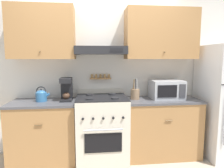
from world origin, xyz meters
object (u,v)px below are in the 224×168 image
Objects in this scene: tea_kettle at (41,95)px; coffee_maker at (66,89)px; microwave at (166,89)px; stove_range at (102,128)px; utensil_crock at (135,94)px.

coffee_maker is (0.36, 0.03, 0.08)m from tea_kettle.
stove_range is at bearing -174.81° from microwave.
utensil_crock reaches higher than microwave.
tea_kettle is 1.38m from utensil_crock.
microwave reaches higher than tea_kettle.
coffee_maker is at bearing 168.13° from stove_range.
utensil_crock is at bearing -1.88° from coffee_maker.
coffee_maker is 1.03m from utensil_crock.
tea_kettle is 0.37m from coffee_maker.
stove_range is at bearing -171.79° from utensil_crock.
microwave is (1.88, 0.02, 0.05)m from tea_kettle.
coffee_maker is at bearing 179.40° from microwave.
stove_range is 4.68× the size of tea_kettle.
microwave is at bearing 2.04° from utensil_crock.
stove_range is 3.28× the size of utensil_crock.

